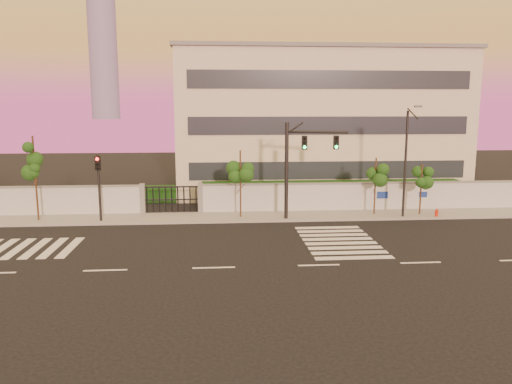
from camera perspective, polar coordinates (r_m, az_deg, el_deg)
ground at (r=23.76m, az=-4.85°, el=-8.63°), size 120.00×120.00×0.00m
sidewalk at (r=33.87m, az=-4.73°, el=-2.89°), size 60.00×3.00×0.15m
perimeter_wall at (r=35.13m, az=-4.57°, el=-0.77°), size 60.00×0.36×2.20m
hedge_row at (r=37.88m, az=-2.95°, el=-0.37°), size 41.00×4.25×1.80m
institutional_building at (r=45.40m, az=6.78°, el=8.04°), size 24.40×12.40×12.25m
distant_skyscraper at (r=314.26m, az=-17.30°, el=19.35°), size 16.00×16.00×118.00m
road_markings at (r=27.41m, az=-8.12°, el=-6.15°), size 57.00×7.62×0.02m
street_tree_c at (r=34.99m, az=-23.99°, el=3.45°), size 1.45×1.16×5.64m
street_tree_d at (r=33.07m, az=-1.77°, el=2.67°), size 1.36×1.08×4.62m
street_tree_e at (r=35.01m, az=13.54°, el=2.10°), size 1.31×1.04×4.04m
street_tree_f at (r=35.75m, az=18.41°, el=1.54°), size 1.33×1.06×3.63m
traffic_signal_main at (r=32.64m, az=4.94°, el=3.76°), size 4.04×1.18×6.46m
traffic_signal_secondary at (r=33.47m, az=-17.53°, el=1.38°), size 0.35×0.34×4.51m
streetlight_east at (r=34.41m, az=16.82°, el=3.67°), size 0.45×1.81×7.54m
fire_hydrant at (r=35.79m, az=19.93°, el=-2.35°), size 0.26×0.25×0.66m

